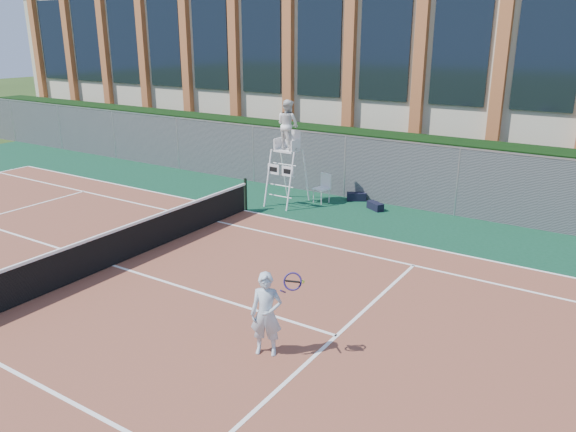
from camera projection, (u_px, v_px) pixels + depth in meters
The scene contains 12 objects.
ground at pixel (113, 266), 14.19m from camera, with size 120.00×120.00×0.00m, color #233814.
apron at pixel (143, 254), 14.99m from camera, with size 36.00×20.00×0.01m, color #0C3721.
tennis_court at pixel (113, 266), 14.18m from camera, with size 23.77×10.97×0.02m, color brown.
tennis_net at pixel (111, 247), 14.02m from camera, with size 0.10×11.30×1.10m.
fence at pixel (297, 160), 20.87m from camera, with size 40.00×0.06×2.20m, color #595E60, non-canonical shape.
hedge at pixel (313, 155), 21.83m from camera, with size 40.00×1.40×2.20m, color black.
building at pixel (397, 65), 27.23m from camera, with size 45.00×10.60×8.22m.
umpire_chair at pixel (288, 128), 18.63m from camera, with size 1.00×1.54×3.59m.
plastic_chair at pixel (323, 185), 19.38m from camera, with size 0.57×0.57×1.01m.
sports_bag_near at pixel (357, 197), 19.67m from camera, with size 0.66×0.27×0.28m, color black.
sports_bag_far at pixel (375, 206), 18.67m from camera, with size 0.62×0.27×0.25m, color black.
tennis_player at pixel (267, 314), 10.06m from camera, with size 0.95×0.72×1.61m.
Camera 1 is at (10.82, -8.59, 5.63)m, focal length 35.00 mm.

